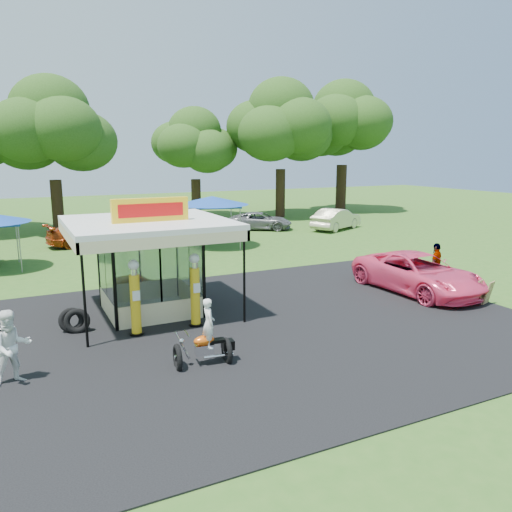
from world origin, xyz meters
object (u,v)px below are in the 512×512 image
(bg_car_b, at_px, (89,233))
(bg_car_e, at_px, (336,219))
(gas_station_kiosk, at_px, (149,264))
(pink_sedan, at_px, (418,273))
(gas_pump_left, at_px, (135,300))
(gas_pump_right, at_px, (195,292))
(spectator_east_b, at_px, (436,264))
(tent_east, at_px, (212,201))
(spectator_west, at_px, (12,347))
(bg_car_d, at_px, (260,221))
(motorcycle, at_px, (207,338))
(bg_car_c, at_px, (190,229))
(kiosk_car, at_px, (137,285))
(a_frame_sign, at_px, (486,293))

(bg_car_b, relative_size, bg_car_e, 1.05)
(gas_station_kiosk, height_order, pink_sedan, gas_station_kiosk)
(gas_station_kiosk, distance_m, bg_car_e, 22.60)
(gas_station_kiosk, distance_m, bg_car_b, 15.24)
(gas_pump_left, relative_size, gas_pump_right, 0.99)
(bg_car_e, bearing_deg, bg_car_b, 59.99)
(spectator_east_b, bearing_deg, tent_east, -94.30)
(gas_pump_left, relative_size, spectator_west, 1.28)
(bg_car_d, bearing_deg, motorcycle, -177.96)
(gas_pump_right, xyz_separation_m, spectator_west, (-5.47, -2.04, -0.23))
(spectator_west, relative_size, tent_east, 0.43)
(gas_pump_left, bearing_deg, bg_car_e, 40.43)
(spectator_west, bearing_deg, bg_car_c, 44.86)
(spectator_west, xyz_separation_m, spectator_east_b, (16.72, 2.59, -0.03))
(bg_car_c, xyz_separation_m, bg_car_e, (11.64, 0.16, 0.01))
(gas_station_kiosk, distance_m, spectator_east_b, 12.35)
(motorcycle, height_order, bg_car_d, motorcycle)
(motorcycle, height_order, kiosk_car, motorcycle)
(bg_car_e, bearing_deg, gas_pump_left, 104.65)
(motorcycle, distance_m, pink_sedan, 10.84)
(motorcycle, height_order, pink_sedan, motorcycle)
(spectator_west, xyz_separation_m, tent_east, (11.25, 15.42, 1.87))
(motorcycle, bearing_deg, gas_pump_left, 117.66)
(pink_sedan, bearing_deg, spectator_east_b, 18.17)
(kiosk_car, distance_m, pink_sedan, 11.48)
(gas_station_kiosk, distance_m, bg_car_c, 15.08)
(gas_station_kiosk, relative_size, a_frame_sign, 5.89)
(pink_sedan, distance_m, tent_east, 14.11)
(gas_pump_left, xyz_separation_m, pink_sedan, (11.62, -0.03, -0.37))
(gas_pump_left, height_order, gas_pump_right, gas_pump_right)
(gas_pump_left, xyz_separation_m, tent_east, (7.75, 13.39, 1.65))
(spectator_west, distance_m, bg_car_e, 28.70)
(kiosk_car, bearing_deg, gas_pump_right, -167.53)
(spectator_west, height_order, bg_car_d, spectator_west)
(bg_car_e, bearing_deg, gas_station_kiosk, 102.18)
(gas_pump_right, xyz_separation_m, bg_car_d, (11.65, 18.52, -0.53))
(motorcycle, relative_size, bg_car_e, 0.40)
(gas_pump_right, distance_m, bg_car_e, 23.25)
(motorcycle, distance_m, bg_car_b, 20.41)
(gas_pump_right, xyz_separation_m, kiosk_car, (-0.96, 4.34, -0.71))
(bg_car_d, xyz_separation_m, tent_east, (-5.87, -5.14, 2.17))
(gas_pump_left, distance_m, bg_car_d, 23.00)
(pink_sedan, relative_size, tent_east, 1.30)
(gas_pump_left, relative_size, a_frame_sign, 2.68)
(spectator_east_b, bearing_deg, a_frame_sign, 52.89)
(gas_station_kiosk, height_order, spectator_west, gas_station_kiosk)
(gas_pump_left, xyz_separation_m, gas_pump_right, (1.97, 0.00, 0.01))
(bg_car_c, bearing_deg, spectator_west, 141.43)
(gas_pump_right, relative_size, kiosk_car, 0.88)
(spectator_east_b, height_order, bg_car_d, spectator_east_b)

